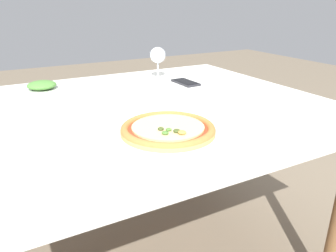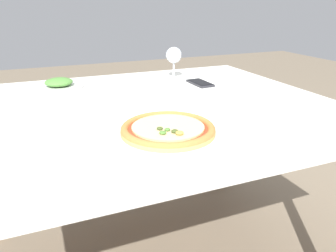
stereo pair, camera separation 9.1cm
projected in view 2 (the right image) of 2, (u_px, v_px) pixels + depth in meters
dining_table at (143, 126)px, 1.20m from camera, size 1.41×1.14×0.74m
pizza_plate at (168, 130)px, 0.91m from camera, size 0.31×0.31×0.04m
wine_glass_far_left at (174, 56)px, 1.54m from camera, size 0.07×0.07×0.15m
cell_phone at (200, 83)px, 1.48m from camera, size 0.08×0.15×0.01m
side_plate at (59, 84)px, 1.41m from camera, size 0.20×0.20×0.04m
napkin_folded at (207, 106)px, 1.16m from camera, size 0.18×0.15×0.01m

